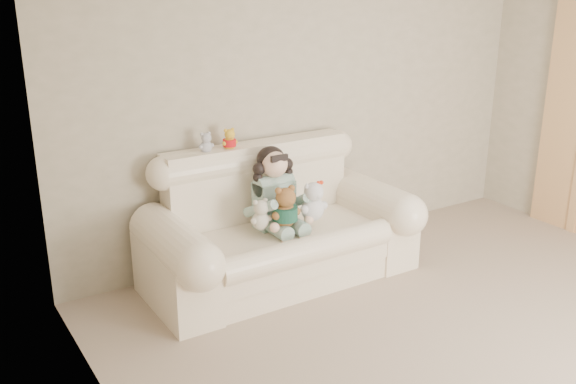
# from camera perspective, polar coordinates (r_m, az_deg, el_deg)

# --- Properties ---
(floor) EXTENTS (5.00, 5.00, 0.00)m
(floor) POSITION_cam_1_polar(r_m,az_deg,el_deg) (4.24, 22.07, -15.29)
(floor) COLOR tan
(floor) RESTS_ON ground
(wall_back) EXTENTS (4.50, 0.00, 4.50)m
(wall_back) POSITION_cam_1_polar(r_m,az_deg,el_deg) (5.44, 2.20, 8.36)
(wall_back) COLOR #BCAF95
(wall_back) RESTS_ON ground
(wall_left) EXTENTS (0.00, 5.00, 5.00)m
(wall_left) POSITION_cam_1_polar(r_m,az_deg,el_deg) (2.28, -9.40, -6.73)
(wall_left) COLOR #BCAF95
(wall_left) RESTS_ON ground
(sofa) EXTENTS (2.10, 0.95, 1.03)m
(sofa) POSITION_cam_1_polar(r_m,az_deg,el_deg) (4.91, -0.62, -2.28)
(sofa) COLOR #FFF0CD
(sofa) RESTS_ON floor
(seated_child) EXTENTS (0.41, 0.49, 0.64)m
(seated_child) POSITION_cam_1_polar(r_m,az_deg,el_deg) (4.90, -1.25, 0.45)
(seated_child) COLOR #2F7058
(seated_child) RESTS_ON sofa
(brown_teddy) EXTENTS (0.27, 0.23, 0.37)m
(brown_teddy) POSITION_cam_1_polar(r_m,az_deg,el_deg) (4.71, -0.26, -0.99)
(brown_teddy) COLOR brown
(brown_teddy) RESTS_ON sofa
(white_cat) EXTENTS (0.25, 0.20, 0.37)m
(white_cat) POSITION_cam_1_polar(r_m,az_deg,el_deg) (4.84, 2.22, -0.47)
(white_cat) COLOR silver
(white_cat) RESTS_ON sofa
(cream_teddy) EXTENTS (0.21, 0.19, 0.28)m
(cream_teddy) POSITION_cam_1_polar(r_m,az_deg,el_deg) (4.69, -2.45, -1.75)
(cream_teddy) COLOR beige
(cream_teddy) RESTS_ON sofa
(yellow_mini_bear) EXTENTS (0.13, 0.10, 0.20)m
(yellow_mini_bear) POSITION_cam_1_polar(r_m,az_deg,el_deg) (4.90, -5.24, 4.88)
(yellow_mini_bear) COLOR gold
(yellow_mini_bear) RESTS_ON sofa
(grey_mini_plush) EXTENTS (0.14, 0.11, 0.19)m
(grey_mini_plush) POSITION_cam_1_polar(r_m,az_deg,el_deg) (4.83, -7.33, 4.54)
(grey_mini_plush) COLOR silver
(grey_mini_plush) RESTS_ON sofa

